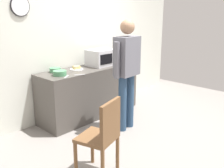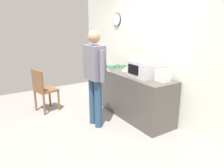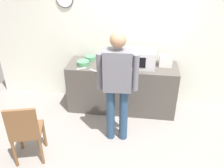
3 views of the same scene
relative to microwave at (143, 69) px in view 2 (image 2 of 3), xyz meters
The scene contains 12 objects.
ground_plane 1.62m from the microwave, 97.39° to the right, with size 6.00×6.00×0.00m, color gray.
back_wall 0.48m from the microwave, 113.49° to the left, with size 5.40×0.13×2.60m.
kitchen_counter 0.67m from the microwave, behind, with size 1.95×0.62×0.89m, color #4C4742.
microwave is the anchor object (origin of this frame).
sandwich_plate 0.58m from the microwave, behind, with size 0.23×0.23×0.07m.
salad_bowl 1.01m from the microwave, behind, with size 0.21×0.21×0.08m, color #4C8E60.
cereal_bowl 0.94m from the microwave, behind, with size 0.18×0.18×0.08m, color #4C8E60.
toaster 0.45m from the microwave, ahead, with size 0.22×0.18×0.20m, color silver.
fork_utensil 1.03m from the microwave, 166.58° to the right, with size 0.17×0.02×0.01m, color silver.
spoon_utensil 0.84m from the microwave, 159.58° to the right, with size 0.17×0.02×0.01m, color silver.
person_standing 0.92m from the microwave, 109.07° to the right, with size 0.59×0.26×1.75m.
wooden_chair 2.17m from the microwave, 134.36° to the right, with size 0.49×0.49×0.94m.
Camera 2 is at (3.19, -1.41, 1.89)m, focal length 34.66 mm.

